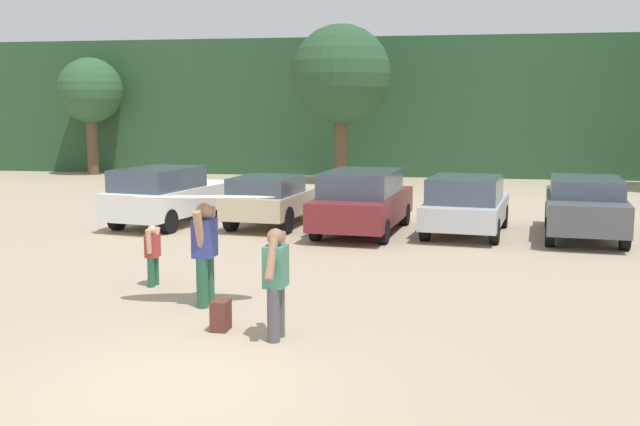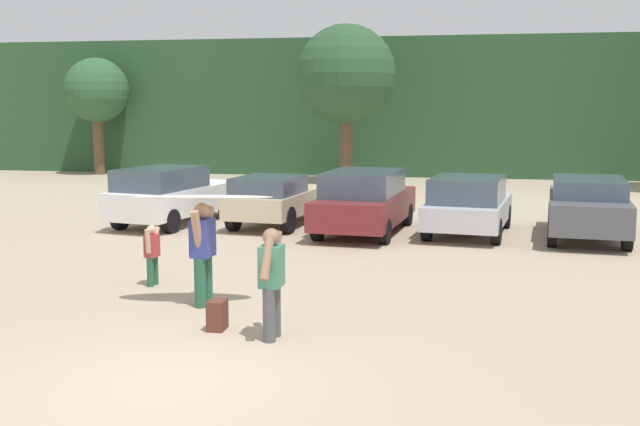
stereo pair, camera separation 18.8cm
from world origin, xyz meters
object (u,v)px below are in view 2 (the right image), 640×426
(backpack_dropped, at_px, (217,315))
(parked_car_white, at_px, (172,194))
(parked_car_silver, at_px, (468,204))
(parked_car_champagne, at_px, (276,198))
(person_adult, at_px, (203,248))
(person_companion, at_px, (272,277))
(surfboard_white, at_px, (203,197))
(person_child, at_px, (152,251))
(parked_car_dark_gray, at_px, (588,206))
(parked_car_maroon, at_px, (365,201))

(backpack_dropped, bearing_deg, parked_car_white, 115.24)
(backpack_dropped, bearing_deg, parked_car_silver, 68.60)
(parked_car_champagne, height_order, person_adult, person_adult)
(person_adult, height_order, person_companion, person_adult)
(surfboard_white, bearing_deg, person_child, -49.83)
(parked_car_dark_gray, xyz_separation_m, person_child, (-8.63, -6.84, -0.19))
(person_adult, bearing_deg, parked_car_white, -62.90)
(parked_car_dark_gray, bearing_deg, parked_car_champagne, 92.30)
(parked_car_champagne, relative_size, person_companion, 2.69)
(parked_car_white, height_order, person_adult, person_adult)
(backpack_dropped, bearing_deg, parked_car_champagne, 99.05)
(surfboard_white, xyz_separation_m, backpack_dropped, (0.65, -1.30, -1.59))
(parked_car_champagne, height_order, parked_car_silver, parked_car_silver)
(surfboard_white, height_order, backpack_dropped, surfboard_white)
(person_child, bearing_deg, surfboard_white, 142.34)
(person_adult, xyz_separation_m, person_child, (-1.40, 1.16, -0.33))
(parked_car_silver, distance_m, backpack_dropped, 9.98)
(parked_car_white, xyz_separation_m, surfboard_white, (3.83, -8.20, 0.97))
(surfboard_white, bearing_deg, parked_car_dark_gray, -141.94)
(parked_car_white, relative_size, backpack_dropped, 10.66)
(parked_car_champagne, height_order, person_companion, person_companion)
(parked_car_maroon, height_order, person_adult, person_adult)
(parked_car_silver, bearing_deg, parked_car_maroon, 102.29)
(parked_car_maroon, bearing_deg, person_companion, -174.82)
(parked_car_champagne, bearing_deg, person_adult, -167.48)
(person_companion, bearing_deg, surfboard_white, -43.26)
(parked_car_champagne, height_order, person_child, parked_car_champagne)
(parked_car_champagne, distance_m, parked_car_dark_gray, 8.14)
(parked_car_champagne, xyz_separation_m, surfboard_white, (0.92, -8.54, 1.06))
(parked_car_white, height_order, parked_car_champagne, parked_car_white)
(parked_car_silver, relative_size, surfboard_white, 1.78)
(parked_car_silver, distance_m, surfboard_white, 9.12)
(person_adult, xyz_separation_m, surfboard_white, (0.03, -0.02, 0.85))
(parked_car_champagne, relative_size, surfboard_white, 1.81)
(parked_car_champagne, bearing_deg, person_child, -177.39)
(surfboard_white, bearing_deg, parked_car_white, -74.99)
(person_companion, height_order, backpack_dropped, person_companion)
(parked_car_silver, relative_size, person_child, 3.76)
(person_adult, xyz_separation_m, person_companion, (1.58, -1.60, -0.07))
(person_adult, xyz_separation_m, backpack_dropped, (0.67, -1.32, -0.74))
(parked_car_dark_gray, distance_m, backpack_dropped, 11.41)
(person_adult, relative_size, surfboard_white, 0.72)
(surfboard_white, bearing_deg, person_adult, -50.52)
(parked_car_dark_gray, xyz_separation_m, person_companion, (-5.65, -9.60, 0.08))
(parked_car_maroon, bearing_deg, backpack_dropped, 179.45)
(person_adult, bearing_deg, person_companion, 136.81)
(backpack_dropped, bearing_deg, person_adult, 117.12)
(parked_car_dark_gray, bearing_deg, person_companion, 155.46)
(parked_car_dark_gray, bearing_deg, parked_car_maroon, 98.63)
(parked_car_champagne, distance_m, person_companion, 10.41)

